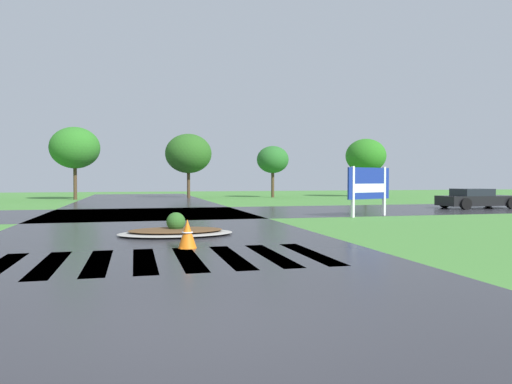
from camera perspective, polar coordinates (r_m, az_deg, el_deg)
The scene contains 9 objects.
ground_plane at distance 5.25m, azimuth -6.85°, elevation -17.51°, with size 120.00×120.00×0.10m, color #478438.
asphalt_roadway at distance 15.03m, azimuth -11.83°, elevation -4.83°, with size 9.63×80.00×0.01m, color #2B2B30.
asphalt_cross_road at distance 23.67m, azimuth -12.75°, elevation -2.52°, with size 90.00×8.67×0.01m, color #2B2B30.
crosswalk_stripes at distance 10.14m, azimuth -10.61°, elevation -7.90°, with size 6.75×3.25×0.01m.
estate_billboard at distance 21.82m, azimuth 13.31°, elevation 0.78°, with size 2.45×0.97×2.23m.
median_island at distance 14.43m, azimuth -9.53°, elevation -4.59°, with size 3.40×2.14×0.68m.
car_white_sedan at distance 29.98m, azimuth 24.81°, elevation -0.76°, with size 4.44×2.06×1.12m.
traffic_cone at distance 11.63m, azimuth -8.18°, elevation -5.00°, with size 0.45×0.45×0.70m.
background_treeline at distance 42.02m, azimuth -7.40°, elevation 4.61°, with size 37.53×5.30×5.89m.
Camera 1 is at (-0.64, -4.92, 1.66)m, focal length 33.53 mm.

